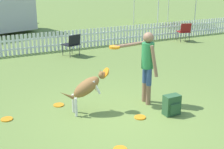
% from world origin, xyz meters
% --- Properties ---
extents(ground_plane, '(240.00, 240.00, 0.00)m').
position_xyz_m(ground_plane, '(0.00, 0.00, 0.00)').
color(ground_plane, olive).
extents(handler_person, '(0.95, 0.73, 1.66)m').
position_xyz_m(handler_person, '(0.73, 0.46, 1.04)').
color(handler_person, '#8C664C').
rests_on(handler_person, ground_plane).
extents(leaping_dog, '(1.10, 0.38, 0.96)m').
position_xyz_m(leaping_dog, '(-0.65, 0.57, 0.59)').
color(leaping_dog, olive).
rests_on(leaping_dog, ground_plane).
extents(frisbee_near_handler, '(0.24, 0.24, 0.02)m').
position_xyz_m(frisbee_near_handler, '(-1.12, 1.20, 0.01)').
color(frisbee_near_handler, orange).
rests_on(frisbee_near_handler, ground_plane).
extents(frisbee_near_dog, '(0.24, 0.24, 0.02)m').
position_xyz_m(frisbee_near_dog, '(-0.73, -1.10, 0.01)').
color(frisbee_near_dog, orange).
rests_on(frisbee_near_dog, ground_plane).
extents(frisbee_midfield, '(0.24, 0.24, 0.02)m').
position_xyz_m(frisbee_midfield, '(-2.30, 0.97, 0.01)').
color(frisbee_midfield, orange).
rests_on(frisbee_midfield, ground_plane).
extents(frisbee_far_scatter, '(0.24, 0.24, 0.02)m').
position_xyz_m(frisbee_far_scatter, '(0.22, -0.18, 0.01)').
color(frisbee_far_scatter, orange).
rests_on(frisbee_far_scatter, ground_plane).
extents(backpack_on_grass, '(0.35, 0.25, 0.44)m').
position_xyz_m(backpack_on_grass, '(0.91, -0.34, 0.22)').
color(backpack_on_grass, '#2D5633').
rests_on(backpack_on_grass, ground_plane).
extents(picket_fence, '(27.26, 0.04, 0.75)m').
position_xyz_m(picket_fence, '(-0.00, 6.31, 0.38)').
color(picket_fence, white).
rests_on(picket_fence, ground_plane).
extents(folding_chair_blue_left, '(0.65, 0.66, 0.80)m').
position_xyz_m(folding_chair_blue_left, '(0.67, 5.28, 0.48)').
color(folding_chair_blue_left, '#333338').
rests_on(folding_chair_blue_left, ground_plane).
extents(folding_chair_center, '(0.59, 0.60, 0.81)m').
position_xyz_m(folding_chair_center, '(5.90, 5.47, 0.49)').
color(folding_chair_center, '#333338').
rests_on(folding_chair_center, ground_plane).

